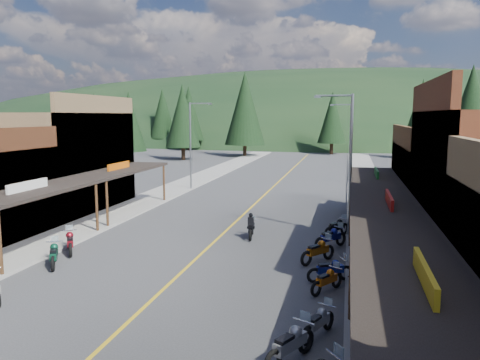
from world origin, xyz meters
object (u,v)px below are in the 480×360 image
Objects in this scene: pine_8 at (129,122)px; bike_west_7 at (54,253)px; pine_4 at (422,113)px; bike_east_8 at (330,269)px; bike_east_5 at (290,342)px; bike_east_11 at (337,227)px; pine_7 at (163,114)px; bike_east_6 at (318,321)px; pine_3 at (332,117)px; shop_east_3 at (464,188)px; streetlight_2 at (348,158)px; pine_10 at (183,116)px; bike_east_7 at (327,279)px; streetlight_1 at (192,142)px; streetlight_3 at (349,139)px; pedestrian_east_b at (365,203)px; pine_1 at (189,113)px; pine_11 at (471,112)px; pine_0 at (95,117)px; bike_west_8 at (70,241)px; bike_east_9 at (318,250)px; rider_on_bike at (251,228)px; bike_east_10 at (331,236)px; pedestrian_east_a at (399,339)px; pine_2 at (245,108)px; shop_west_3 at (54,161)px.

pine_8 is 43.80m from bike_west_7.
pine_4 is 44.74m from pine_8.
bike_east_5 is at bearing -32.61° from bike_east_8.
pine_8 reaches higher than bike_east_11.
pine_7 reaches higher than bike_east_6.
pine_3 is at bearing 45.00° from pine_8.
pine_8 is at bearing 141.25° from shop_east_3.
streetlight_2 reaches higher than shop_east_3.
bike_east_7 is (24.30, -50.77, -6.25)m from pine_10.
bike_east_8 is (13.34, -21.59, -3.90)m from streetlight_1.
shop_east_3 is 23.39m from streetlight_1.
pine_7 reaches higher than streetlight_3.
streetlight_3 is 17.16m from pedestrian_east_b.
pine_1 reaches higher than pine_11.
bike_east_8 is (46.39, -61.59, -5.92)m from pine_0.
pine_10 reaches higher than bike_west_8.
pine_0 is at bearing 145.72° from streetlight_3.
pedestrian_east_b is at bearing -85.92° from streetlight_3.
pine_11 is at bearing 104.97° from bike_east_9.
streetlight_3 is 0.64× the size of pine_1.
pine_7 is (-50.00, 16.00, 0.00)m from pine_4.
pine_4 is (24.95, 38.00, 2.78)m from streetlight_1.
pine_10 is at bearing 155.94° from bike_east_11.
bike_east_11 is at bearing -91.28° from streetlight_3.
pine_8 is at bearing -86.19° from pine_1.
bike_east_6 is 0.92× the size of rider_on_bike.
bike_east_10 is at bearing -91.73° from streetlight_3.
bike_east_6 is 3.85m from bike_east_7.
rider_on_bike is (25.80, -63.45, -6.64)m from pine_1.
pedestrian_east_a reaches higher than bike_east_10.
pine_7 is 6.11× the size of bike_east_11.
pine_1 is 6.69× the size of bike_east_7.
bike_east_7 is at bearing -44.54° from bike_west_8.
streetlight_1 is at bearing -85.16° from pine_2.
pine_4 is at bearing 56.87° from shop_west_3.
pedestrian_east_b is at bearing 13.36° from bike_west_7.
bike_west_8 is at bearing -60.92° from pine_0.
pine_2 reaches higher than streetlight_2.
streetlight_3 is (-6.80, 18.70, 1.93)m from shop_east_3.
streetlight_2 is at bearing 8.89° from rider_on_bike.
pine_11 is 33.65m from bike_east_11.
bike_east_6 is at bearing -91.20° from streetlight_3.
bike_east_9 reaches higher than bike_east_7.
bike_east_5 is 13.47m from rider_on_bike.
bike_west_8 reaches higher than bike_east_6.
streetlight_2 reaches higher than bike_west_8.
pine_3 is at bearing 119.74° from pine_11.
bike_east_6 is 7.48m from bike_east_9.
pine_1 is 5.68× the size of bike_east_9.
streetlight_3 is 4.06× the size of bike_east_8.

